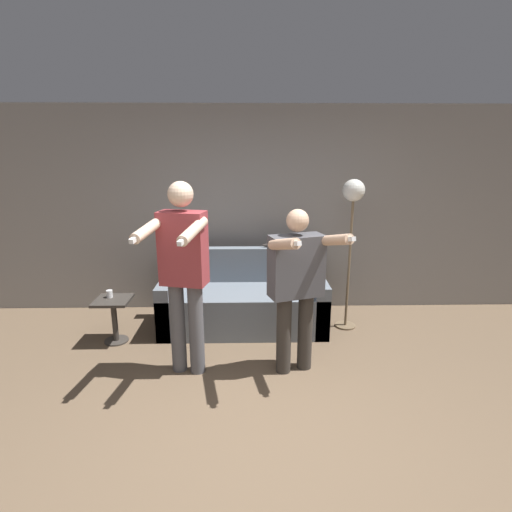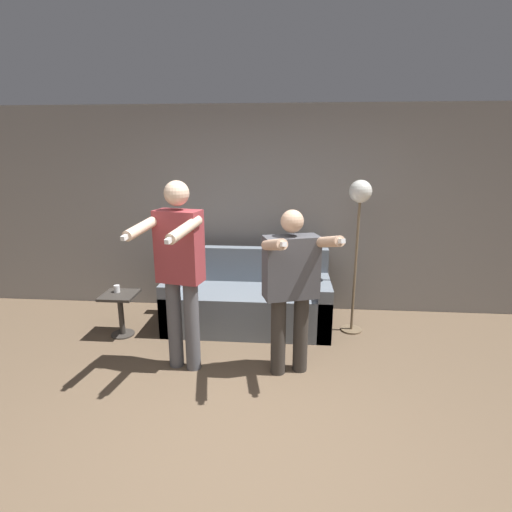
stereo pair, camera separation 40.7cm
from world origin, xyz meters
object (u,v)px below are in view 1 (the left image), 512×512
person_left (183,267)px  side_table (114,312)px  cup (109,294)px  person_right (297,280)px  cat (286,241)px  couch (243,303)px  floor_lamp (353,206)px

person_left → side_table: size_ratio=3.62×
cup → person_left: bearing=-36.4°
person_right → cat: (0.02, 1.31, 0.07)m
cat → cup: bearing=-162.6°
couch → cup: size_ratio=23.40×
couch → side_table: size_ratio=3.83×
person_left → cat: size_ratio=3.71×
cup → side_table: bearing=-48.9°
floor_lamp → side_table: (-2.64, -0.33, -1.10)m
cat → side_table: cat is taller
side_table → floor_lamp: bearing=7.2°
floor_lamp → person_left: bearing=-151.0°
couch → person_left: bearing=-117.4°
cat → floor_lamp: 0.91m
couch → person_right: bearing=-63.6°
cup → person_right: bearing=-19.4°
person_right → floor_lamp: 1.32m
person_left → side_table: bearing=156.9°
couch → person_left: person_left is taller
cat → side_table: (-1.94, -0.67, -0.64)m
side_table → cat: bearing=19.2°
person_left → floor_lamp: person_left is taller
couch → floor_lamp: bearing=-1.8°
couch → floor_lamp: floor_lamp is taller
side_table → cup: cup is taller
person_left → side_table: person_left is taller
person_left → side_table: (-0.89, 0.64, -0.69)m
couch → side_table: couch is taller
person_right → cat: 1.31m
couch → person_right: 1.28m
couch → side_table: bearing=-165.2°
couch → person_left: (-0.52, -1.01, 0.74)m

